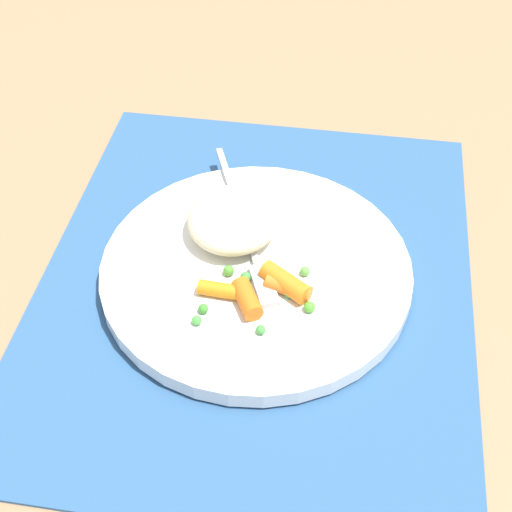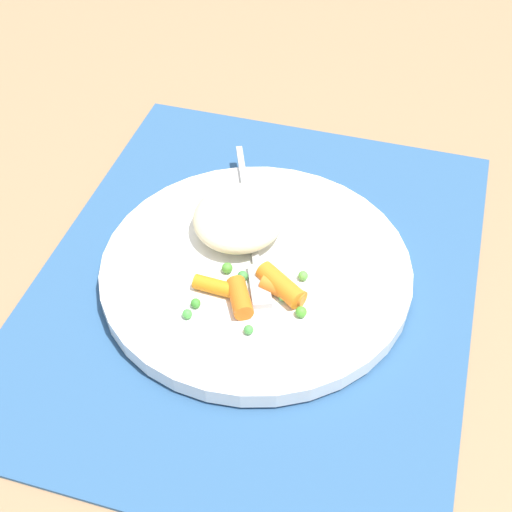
# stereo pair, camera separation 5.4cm
# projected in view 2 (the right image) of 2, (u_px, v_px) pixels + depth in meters

# --- Properties ---
(ground_plane) EXTENTS (2.40, 2.40, 0.00)m
(ground_plane) POSITION_uv_depth(u_px,v_px,m) (256.00, 281.00, 0.63)
(ground_plane) COLOR #997551
(placemat) EXTENTS (0.45, 0.37, 0.01)m
(placemat) POSITION_uv_depth(u_px,v_px,m) (256.00, 279.00, 0.63)
(placemat) COLOR #2D5684
(placemat) RESTS_ON ground_plane
(plate) EXTENTS (0.27, 0.27, 0.02)m
(plate) POSITION_uv_depth(u_px,v_px,m) (256.00, 270.00, 0.62)
(plate) COLOR white
(plate) RESTS_ON placemat
(rice_mound) EXTENTS (0.09, 0.08, 0.03)m
(rice_mound) POSITION_uv_depth(u_px,v_px,m) (239.00, 218.00, 0.63)
(rice_mound) COLOR beige
(rice_mound) RESTS_ON plate
(carrot_portion) EXTENTS (0.06, 0.09, 0.02)m
(carrot_portion) POSITION_uv_depth(u_px,v_px,m) (259.00, 290.00, 0.59)
(carrot_portion) COLOR orange
(carrot_portion) RESTS_ON plate
(pea_scatter) EXTENTS (0.08, 0.09, 0.01)m
(pea_scatter) POSITION_uv_depth(u_px,v_px,m) (254.00, 292.00, 0.59)
(pea_scatter) COLOR #5BAD44
(pea_scatter) RESTS_ON plate
(fork) EXTENTS (0.20, 0.09, 0.01)m
(fork) POSITION_uv_depth(u_px,v_px,m) (252.00, 235.00, 0.64)
(fork) COLOR #B8B8B8
(fork) RESTS_ON plate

